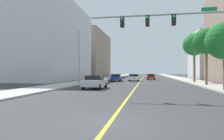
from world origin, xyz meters
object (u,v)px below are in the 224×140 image
object	(u,v)px
traffic_signal_mast	(187,29)
car_silver	(95,82)
palm_far	(194,45)
car_white	(134,77)
street_lamp	(79,54)
palm_mid	(206,42)
car_red	(151,77)
car_blue	(116,78)

from	to	relation	value
traffic_signal_mast	car_silver	bearing A→B (deg)	146.83
palm_far	car_white	xyz separation A→B (m)	(-10.40, 4.85, -5.64)
street_lamp	palm_mid	world-z (taller)	street_lamp
traffic_signal_mast	palm_mid	size ratio (longest dim) A/B	1.54
car_red	street_lamp	bearing A→B (deg)	-115.58
car_red	car_white	size ratio (longest dim) A/B	0.93
palm_far	car_blue	world-z (taller)	palm_far
car_silver	car_white	xyz separation A→B (m)	(3.02, 18.79, -0.02)
palm_far	car_red	distance (m)	14.59
traffic_signal_mast	palm_far	distance (m)	20.21
street_lamp	car_red	world-z (taller)	street_lamp
palm_far	car_red	bearing A→B (deg)	120.80
traffic_signal_mast	street_lamp	bearing A→B (deg)	137.13
palm_mid	car_red	distance (m)	20.78
traffic_signal_mast	car_blue	world-z (taller)	traffic_signal_mast
street_lamp	car_blue	distance (m)	11.95
car_blue	street_lamp	bearing A→B (deg)	-111.70
traffic_signal_mast	car_red	distance (m)	31.53
palm_mid	car_blue	xyz separation A→B (m)	(-13.53, 10.26, -5.11)
car_silver	car_red	distance (m)	26.32
traffic_signal_mast	street_lamp	size ratio (longest dim) A/B	1.47
street_lamp	palm_far	distance (m)	19.19
car_silver	traffic_signal_mast	bearing A→B (deg)	-31.14
car_silver	car_white	bearing A→B (deg)	82.89
car_blue	car_silver	bearing A→B (deg)	-91.64
traffic_signal_mast	car_red	xyz separation A→B (m)	(-2.11, 31.15, -4.43)
car_silver	street_lamp	bearing A→B (deg)	125.25
palm_far	street_lamp	bearing A→B (deg)	-155.64
car_blue	car_white	world-z (taller)	car_blue
traffic_signal_mast	street_lamp	distance (m)	17.24
palm_far	car_white	world-z (taller)	palm_far
street_lamp	car_red	xyz separation A→B (m)	(10.51, 19.43, -3.75)
car_silver	car_blue	size ratio (longest dim) A/B	0.88
car_white	street_lamp	bearing A→B (deg)	-121.37
street_lamp	palm_far	bearing A→B (deg)	24.36
car_white	palm_mid	bearing A→B (deg)	-52.58
car_red	car_silver	bearing A→B (deg)	-101.54
street_lamp	palm_mid	bearing A→B (deg)	1.51
palm_mid	car_white	distance (m)	16.81
car_red	car_white	bearing A→B (deg)	-114.88
palm_mid	car_white	world-z (taller)	palm_mid
palm_mid	car_blue	bearing A→B (deg)	142.84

